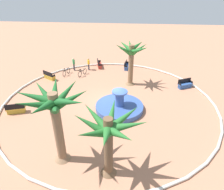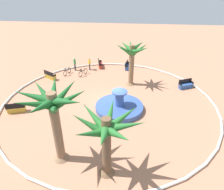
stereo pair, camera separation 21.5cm
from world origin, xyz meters
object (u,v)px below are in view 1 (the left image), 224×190
palm_tree_mid_plaza (132,54)px  person_cyclist_helmet (74,64)px  bench_west (127,66)px  bicycle_by_lamppost (82,72)px  palm_tree_by_curb (54,110)px  fountain (119,107)px  palm_tree_near_fountain (109,133)px  bench_southeast (185,85)px  bench_east (49,76)px  bench_north (16,109)px  bicycle_red_frame (66,72)px  person_cyclist_photo (89,63)px  bench_southwest (99,65)px

palm_tree_mid_plaza → person_cyclist_helmet: 8.34m
bench_west → bicycle_by_lamppost: bearing=26.2°
palm_tree_by_curb → fountain: bearing=-118.6°
bicycle_by_lamppost → palm_tree_near_fountain: bearing=108.6°
palm_tree_near_fountain → bench_southeast: (-7.01, -11.91, -2.82)m
palm_tree_mid_plaza → bench_east: bearing=-2.8°
palm_tree_mid_plaza → palm_tree_by_curb: bearing=69.4°
bench_north → bench_southeast: 17.02m
palm_tree_mid_plaza → bicycle_by_lamppost: palm_tree_mid_plaza is taller
bench_southeast → person_cyclist_helmet: size_ratio=0.98×
fountain → person_cyclist_helmet: fountain is taller
bicycle_by_lamppost → person_cyclist_helmet: person_cyclist_helmet is taller
fountain → bicycle_by_lamppost: fountain is taller
bicycle_red_frame → bicycle_by_lamppost: 2.01m
person_cyclist_helmet → bicycle_by_lamppost: bearing=134.0°
bicycle_red_frame → person_cyclist_photo: (-2.46, -1.77, 0.51)m
fountain → person_cyclist_photo: fountain is taller
bench_southwest → bicycle_red_frame: size_ratio=0.99×
bench_north → bicycle_by_lamppost: size_ratio=1.05×
bicycle_red_frame → bench_north: bearing=76.4°
person_cyclist_photo → palm_tree_mid_plaza: bearing=145.9°
fountain → bicycle_red_frame: 9.95m
bench_east → bench_west: bearing=-155.7°
bench_southwest → person_cyclist_helmet: bearing=24.3°
bench_southeast → person_cyclist_photo: (11.31, -3.98, 0.55)m
palm_tree_by_curb → person_cyclist_helmet: palm_tree_by_curb is taller
palm_tree_by_curb → bench_north: (5.65, -4.80, -3.52)m
bench_west → bicycle_red_frame: (7.37, 2.61, 0.04)m
fountain → bicycle_by_lamppost: bearing=-54.9°
bench_north → bench_southeast: bearing=-158.4°
palm_tree_near_fountain → palm_tree_by_curb: (3.16, -0.84, 0.70)m
palm_tree_near_fountain → bench_southwest: size_ratio=2.59×
palm_tree_near_fountain → bench_southwest: (3.07, -16.91, -2.82)m
person_cyclist_photo → bench_southwest: bearing=-140.4°
bench_southwest → person_cyclist_helmet: 3.42m
palm_tree_near_fountain → bicycle_red_frame: bearing=-64.4°
bench_east → person_cyclist_photo: 5.21m
bench_north → bicycle_red_frame: (-2.05, -8.48, 0.04)m
person_cyclist_photo → bench_north: bearing=66.3°
palm_tree_near_fountain → bench_southwest: palm_tree_near_fountain is taller
palm_tree_mid_plaza → person_cyclist_photo: bearing=-34.1°
bench_west → person_cyclist_photo: (4.91, 0.85, 0.55)m
bench_southwest → bench_west: bearing=177.2°
bench_east → bench_north: (0.44, 7.05, 0.00)m
palm_tree_mid_plaza → bench_north: (9.92, 6.59, -3.11)m
bicycle_by_lamppost → palm_tree_mid_plaza: bearing=162.3°
bench_southeast → bicycle_by_lamppost: bench_southeast is taller
bench_north → bench_southeast: size_ratio=1.01×
palm_tree_by_curb → bicycle_red_frame: bearing=-74.8°
fountain → palm_tree_near_fountain: palm_tree_near_fountain is taller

